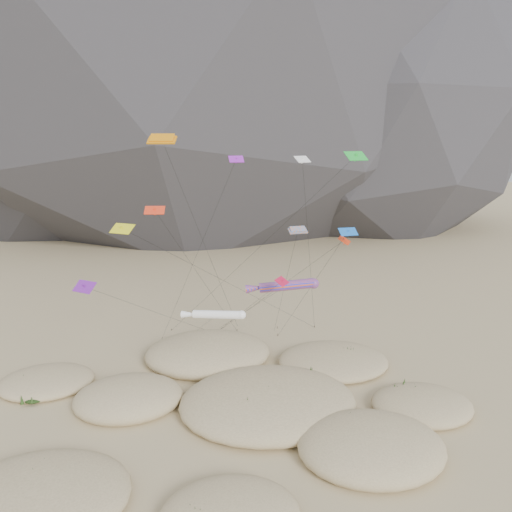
% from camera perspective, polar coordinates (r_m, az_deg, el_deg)
% --- Properties ---
extents(ground, '(500.00, 500.00, 0.00)m').
position_cam_1_polar(ground, '(48.45, -1.00, -19.44)').
color(ground, '#CCB789').
rests_on(ground, ground).
extents(dunes, '(47.92, 37.73, 3.54)m').
position_cam_1_polar(dunes, '(51.56, -2.39, -16.38)').
color(dunes, '#CCB789').
rests_on(dunes, ground).
extents(dune_grass, '(40.93, 29.57, 1.47)m').
position_cam_1_polar(dune_grass, '(50.42, -2.81, -16.96)').
color(dune_grass, black).
rests_on(dune_grass, ground).
extents(kite_stakes, '(21.95, 6.03, 0.30)m').
position_cam_1_polar(kite_stakes, '(69.42, -2.12, -8.83)').
color(kite_stakes, '#3F2D1E').
rests_on(kite_stakes, ground).
extents(rainbow_tube_kite, '(9.61, 16.43, 11.34)m').
position_cam_1_polar(rainbow_tube_kite, '(55.02, 3.21, -3.42)').
color(rainbow_tube_kite, '#E55618').
rests_on(rainbow_tube_kite, ground).
extents(white_tube_kite, '(6.23, 21.13, 10.11)m').
position_cam_1_polar(white_tube_kite, '(49.20, -4.76, -6.69)').
color(white_tube_kite, white).
rests_on(white_tube_kite, ground).
extents(orange_parafoil, '(11.04, 15.31, 26.73)m').
position_cam_1_polar(orange_parafoil, '(52.97, -10.58, 12.71)').
color(orange_parafoil, orange).
rests_on(orange_parafoil, ground).
extents(multi_parafoil, '(2.19, 12.79, 16.91)m').
position_cam_1_polar(multi_parafoil, '(54.85, 4.76, 2.78)').
color(multi_parafoil, orange).
rests_on(multi_parafoil, ground).
extents(delta_kites, '(31.65, 19.68, 24.82)m').
position_cam_1_polar(delta_kites, '(52.96, -0.67, 3.85)').
color(delta_kites, blue).
rests_on(delta_kites, ground).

